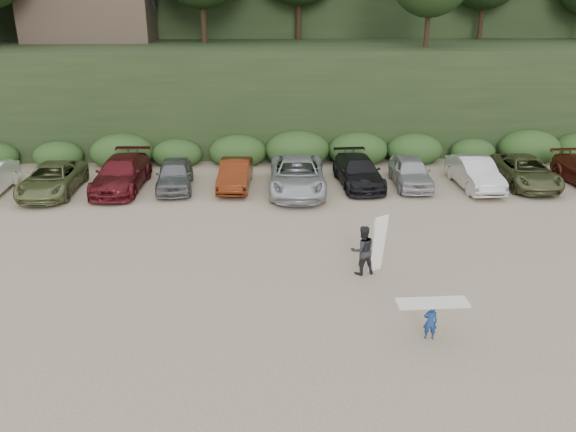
{
  "coord_description": "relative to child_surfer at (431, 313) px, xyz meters",
  "views": [
    {
      "loc": [
        -0.81,
        -16.11,
        8.84
      ],
      "look_at": [
        0.02,
        3.0,
        1.3
      ],
      "focal_mm": 35.0,
      "sensor_mm": 36.0,
      "label": 1
    }
  ],
  "objects": [
    {
      "name": "ground",
      "position": [
        -3.65,
        3.1,
        -0.79
      ],
      "size": [
        120.0,
        120.0,
        0.0
      ],
      "primitive_type": "plane",
      "color": "tan",
      "rests_on": "ground"
    },
    {
      "name": "adult_surfer",
      "position": [
        -1.17,
        3.97,
        0.09
      ],
      "size": [
        1.35,
        0.84,
        2.05
      ],
      "color": "black",
      "rests_on": "ground"
    },
    {
      "name": "child_surfer",
      "position": [
        0.0,
        0.0,
        0.0
      ],
      "size": [
        1.94,
        0.58,
        1.16
      ],
      "color": "navy",
      "rests_on": "ground"
    },
    {
      "name": "parked_cars",
      "position": [
        -4.41,
        13.08,
        -0.06
      ],
      "size": [
        34.3,
        6.27,
        1.58
      ],
      "color": "silver",
      "rests_on": "ground"
    }
  ]
}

